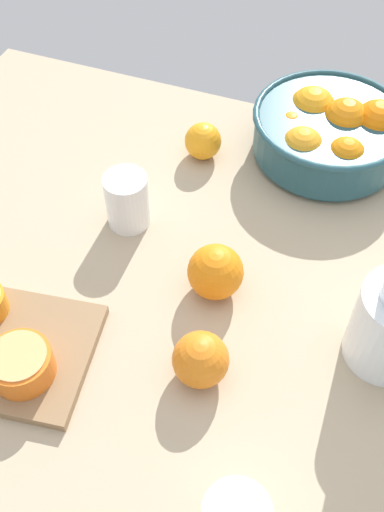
{
  "coord_description": "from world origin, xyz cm",
  "views": [
    {
      "loc": [
        16.78,
        -54.26,
        74.26
      ],
      "look_at": [
        -2.86,
        -1.45,
        4.43
      ],
      "focal_mm": 42.45,
      "sensor_mm": 36.0,
      "label": 1
    }
  ],
  "objects_px": {
    "loose_orange_3": "(215,272)",
    "loose_orange_2": "(203,141)",
    "orange_half_1": "(21,364)",
    "loose_orange_0": "(201,360)",
    "juice_glass": "(127,202)",
    "fruit_bowl": "(330,132)"
  },
  "relations": [
    {
      "from": "loose_orange_3",
      "to": "juice_glass",
      "type": "bearing_deg",
      "value": 155.2
    },
    {
      "from": "orange_half_1",
      "to": "loose_orange_2",
      "type": "bearing_deg",
      "value": 81.94
    },
    {
      "from": "juice_glass",
      "to": "orange_half_1",
      "type": "distance_m",
      "value": 0.31
    },
    {
      "from": "juice_glass",
      "to": "loose_orange_0",
      "type": "distance_m",
      "value": 0.3
    },
    {
      "from": "orange_half_1",
      "to": "juice_glass",
      "type": "bearing_deg",
      "value": 87.69
    },
    {
      "from": "fruit_bowl",
      "to": "juice_glass",
      "type": "height_order",
      "value": "fruit_bowl"
    },
    {
      "from": "loose_orange_2",
      "to": "fruit_bowl",
      "type": "bearing_deg",
      "value": 20.62
    },
    {
      "from": "juice_glass",
      "to": "loose_orange_3",
      "type": "xyz_separation_m",
      "value": [
        0.18,
        -0.08,
        -0.0
      ]
    },
    {
      "from": "juice_glass",
      "to": "orange_half_1",
      "type": "height_order",
      "value": "juice_glass"
    },
    {
      "from": "loose_orange_2",
      "to": "loose_orange_3",
      "type": "relative_size",
      "value": 0.79
    },
    {
      "from": "juice_glass",
      "to": "loose_orange_0",
      "type": "xyz_separation_m",
      "value": [
        0.21,
        -0.22,
        -0.01
      ]
    },
    {
      "from": "loose_orange_0",
      "to": "orange_half_1",
      "type": "bearing_deg",
      "value": -158.09
    },
    {
      "from": "fruit_bowl",
      "to": "loose_orange_0",
      "type": "distance_m",
      "value": 0.5
    },
    {
      "from": "juice_glass",
      "to": "loose_orange_0",
      "type": "relative_size",
      "value": 1.24
    },
    {
      "from": "loose_orange_2",
      "to": "loose_orange_0",
      "type": "bearing_deg",
      "value": -70.67
    },
    {
      "from": "orange_half_1",
      "to": "loose_orange_0",
      "type": "relative_size",
      "value": 1.12
    },
    {
      "from": "orange_half_1",
      "to": "loose_orange_2",
      "type": "relative_size",
      "value": 1.3
    },
    {
      "from": "loose_orange_3",
      "to": "loose_orange_2",
      "type": "bearing_deg",
      "value": 113.2
    },
    {
      "from": "juice_glass",
      "to": "loose_orange_2",
      "type": "xyz_separation_m",
      "value": [
        0.06,
        0.19,
        -0.01
      ]
    },
    {
      "from": "loose_orange_2",
      "to": "loose_orange_3",
      "type": "distance_m",
      "value": 0.3
    },
    {
      "from": "juice_glass",
      "to": "loose_orange_3",
      "type": "height_order",
      "value": "juice_glass"
    },
    {
      "from": "fruit_bowl",
      "to": "juice_glass",
      "type": "xyz_separation_m",
      "value": [
        -0.27,
        -0.27,
        -0.01
      ]
    }
  ]
}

